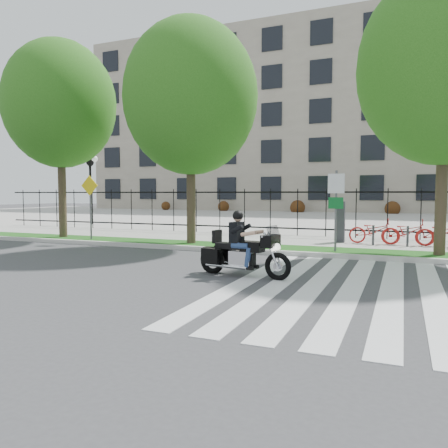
% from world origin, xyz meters
% --- Properties ---
extents(ground, '(120.00, 120.00, 0.00)m').
position_xyz_m(ground, '(0.00, 0.00, 0.00)').
color(ground, '#3A3A3C').
rests_on(ground, ground).
extents(curb, '(60.00, 0.20, 0.15)m').
position_xyz_m(curb, '(0.00, 4.10, 0.07)').
color(curb, '#BAB8AF').
rests_on(curb, ground).
extents(grass_verge, '(60.00, 1.50, 0.15)m').
position_xyz_m(grass_verge, '(0.00, 4.95, 0.07)').
color(grass_verge, '#164D13').
rests_on(grass_verge, ground).
extents(sidewalk, '(60.00, 3.50, 0.15)m').
position_xyz_m(sidewalk, '(0.00, 7.45, 0.07)').
color(sidewalk, '#A8A69D').
rests_on(sidewalk, ground).
extents(plaza, '(80.00, 34.00, 0.10)m').
position_xyz_m(plaza, '(0.00, 25.00, 0.05)').
color(plaza, '#A8A69D').
rests_on(plaza, ground).
extents(crosswalk_stripes, '(5.70, 8.00, 0.01)m').
position_xyz_m(crosswalk_stripes, '(4.83, 0.00, 0.01)').
color(crosswalk_stripes, silver).
rests_on(crosswalk_stripes, ground).
extents(iron_fence, '(30.00, 0.06, 2.00)m').
position_xyz_m(iron_fence, '(0.00, 9.20, 1.15)').
color(iron_fence, black).
rests_on(iron_fence, sidewalk).
extents(office_building, '(60.00, 21.90, 20.15)m').
position_xyz_m(office_building, '(0.00, 44.92, 9.97)').
color(office_building, gray).
rests_on(office_building, ground).
extents(lamp_post_left, '(1.06, 0.70, 4.25)m').
position_xyz_m(lamp_post_left, '(-12.00, 12.00, 3.21)').
color(lamp_post_left, black).
rests_on(lamp_post_left, ground).
extents(street_tree_0, '(4.49, 4.49, 8.00)m').
position_xyz_m(street_tree_0, '(-7.66, 4.95, 5.56)').
color(street_tree_0, '#35291D').
rests_on(street_tree_0, grass_verge).
extents(street_tree_1, '(4.78, 4.78, 7.96)m').
position_xyz_m(street_tree_1, '(-1.73, 4.95, 5.35)').
color(street_tree_1, '#35291D').
rests_on(street_tree_1, grass_verge).
extents(street_tree_2, '(4.92, 4.92, 8.25)m').
position_xyz_m(street_tree_2, '(6.38, 4.95, 5.56)').
color(street_tree_2, '#35291D').
rests_on(street_tree_2, grass_verge).
extents(sign_pole_regulatory, '(0.50, 0.09, 2.50)m').
position_xyz_m(sign_pole_regulatory, '(3.45, 4.58, 1.74)').
color(sign_pole_regulatory, '#59595B').
rests_on(sign_pole_regulatory, grass_verge).
extents(sign_pole_warning, '(0.78, 0.09, 2.49)m').
position_xyz_m(sign_pole_warning, '(-5.94, 4.58, 1.74)').
color(sign_pole_warning, '#59595B').
rests_on(sign_pole_warning, grass_verge).
extents(motorcycle_rider, '(2.40, 0.89, 1.86)m').
position_xyz_m(motorcycle_rider, '(1.93, 0.35, 0.62)').
color(motorcycle_rider, black).
rests_on(motorcycle_rider, ground).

